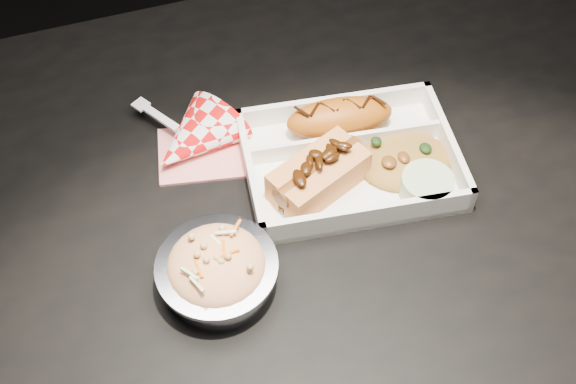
{
  "coord_description": "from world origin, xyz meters",
  "views": [
    {
      "loc": [
        -0.17,
        -0.47,
        1.44
      ],
      "look_at": [
        -0.02,
        -0.03,
        0.81
      ],
      "focal_mm": 45.0,
      "sensor_mm": 36.0,
      "label": 1
    }
  ],
  "objects_px": {
    "dining_table": "(299,241)",
    "food_tray": "(349,162)",
    "foil_coleslaw_cup": "(217,269)",
    "napkin_fork": "(193,141)",
    "fried_pastry": "(340,118)",
    "hotdog": "(319,173)"
  },
  "relations": [
    {
      "from": "hotdog",
      "to": "food_tray",
      "type": "bearing_deg",
      "value": 0.35
    },
    {
      "from": "food_tray",
      "to": "foil_coleslaw_cup",
      "type": "height_order",
      "value": "foil_coleslaw_cup"
    },
    {
      "from": "hotdog",
      "to": "foil_coleslaw_cup",
      "type": "xyz_separation_m",
      "value": [
        -0.14,
        -0.08,
        -0.0
      ]
    },
    {
      "from": "hotdog",
      "to": "foil_coleslaw_cup",
      "type": "relative_size",
      "value": 1.0
    },
    {
      "from": "fried_pastry",
      "to": "foil_coleslaw_cup",
      "type": "xyz_separation_m",
      "value": [
        -0.2,
        -0.16,
        -0.0
      ]
    },
    {
      "from": "napkin_fork",
      "to": "foil_coleslaw_cup",
      "type": "bearing_deg",
      "value": -37.93
    },
    {
      "from": "food_tray",
      "to": "hotdog",
      "type": "relative_size",
      "value": 2.11
    },
    {
      "from": "dining_table",
      "to": "napkin_fork",
      "type": "height_order",
      "value": "napkin_fork"
    },
    {
      "from": "napkin_fork",
      "to": "fried_pastry",
      "type": "bearing_deg",
      "value": 47.49
    },
    {
      "from": "dining_table",
      "to": "hotdog",
      "type": "height_order",
      "value": "hotdog"
    },
    {
      "from": "dining_table",
      "to": "napkin_fork",
      "type": "bearing_deg",
      "value": 131.43
    },
    {
      "from": "dining_table",
      "to": "foil_coleslaw_cup",
      "type": "distance_m",
      "value": 0.19
    },
    {
      "from": "dining_table",
      "to": "napkin_fork",
      "type": "distance_m",
      "value": 0.19
    },
    {
      "from": "hotdog",
      "to": "napkin_fork",
      "type": "bearing_deg",
      "value": 115.57
    },
    {
      "from": "dining_table",
      "to": "food_tray",
      "type": "relative_size",
      "value": 4.43
    },
    {
      "from": "dining_table",
      "to": "foil_coleslaw_cup",
      "type": "height_order",
      "value": "foil_coleslaw_cup"
    },
    {
      "from": "dining_table",
      "to": "fried_pastry",
      "type": "bearing_deg",
      "value": 45.62
    },
    {
      "from": "fried_pastry",
      "to": "foil_coleslaw_cup",
      "type": "relative_size",
      "value": 1.03
    },
    {
      "from": "hotdog",
      "to": "napkin_fork",
      "type": "distance_m",
      "value": 0.17
    },
    {
      "from": "dining_table",
      "to": "foil_coleslaw_cup",
      "type": "relative_size",
      "value": 9.29
    },
    {
      "from": "foil_coleslaw_cup",
      "to": "napkin_fork",
      "type": "bearing_deg",
      "value": 83.96
    },
    {
      "from": "hotdog",
      "to": "foil_coleslaw_cup",
      "type": "height_order",
      "value": "same"
    }
  ]
}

